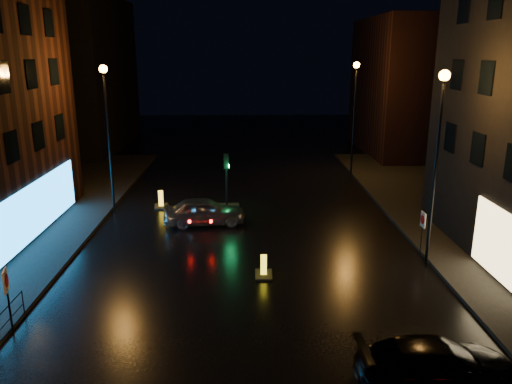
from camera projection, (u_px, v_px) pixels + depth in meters
The scene contains 13 objects.
ground at pixel (250, 345), 15.99m from camera, with size 120.00×120.00×0.00m, color black.
building_far_left at pixel (77, 74), 47.40m from camera, with size 8.00×16.00×14.00m, color black.
building_far_right at pixel (410, 86), 45.49m from camera, with size 8.00×14.00×12.00m, color black.
street_lamp_lfar at pixel (107, 117), 27.77m from camera, with size 0.44×0.44×8.37m.
street_lamp_rnear at pixel (438, 140), 20.43m from camera, with size 0.44×0.44×8.37m.
street_lamp_rfar at pixel (355, 102), 35.82m from camera, with size 0.44×0.44×8.37m.
traffic_signal at pixel (227, 203), 29.29m from camera, with size 1.40×2.40×3.45m.
silver_hatchback at pixel (204, 211), 26.96m from camera, with size 1.75×4.34×1.48m, color #A7ABAF.
dark_sedan at pixel (437, 364), 13.91m from camera, with size 1.85×4.55×1.32m, color black.
bollard_near at pixel (264, 271), 20.84m from camera, with size 0.73×1.08×0.94m.
bollard_far at pixel (161, 204), 30.04m from camera, with size 0.95×1.29×1.04m.
road_sign_left at pixel (7, 286), 16.16m from camera, with size 0.18×0.55×2.31m.
road_sign_right at pixel (423, 224), 22.44m from camera, with size 0.09×0.52×2.14m.
Camera 1 is at (-0.15, -14.05, 9.06)m, focal length 35.00 mm.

